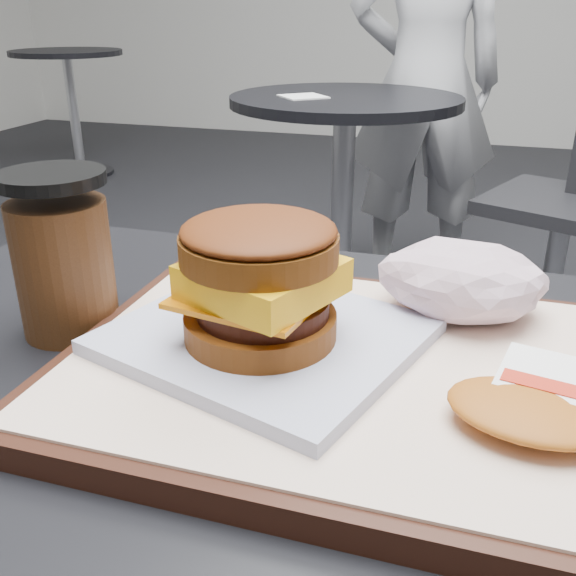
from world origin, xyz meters
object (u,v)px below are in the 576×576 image
Objects in this scene: breakfast_sandwich at (262,294)px; patron at (425,81)px; neighbor_table at (343,162)px; hash_brown at (558,402)px; crumpled_wrapper at (462,280)px; coffee_cup at (63,260)px; serving_tray at (354,373)px.

patron is (-0.10, 2.04, -0.08)m from breakfast_sandwich.
patron is at bearing 66.96° from neighbor_table.
hash_brown is 0.08× the size of patron.
neighbor_table is (-0.41, 1.50, -0.27)m from crumpled_wrapper.
hash_brown is at bearing -63.65° from crumpled_wrapper.
crumpled_wrapper is at bearing 81.97° from patron.
coffee_cup is at bearing 73.71° from patron.
hash_brown reaches higher than serving_tray.
patron is at bearing 94.66° from serving_tray.
serving_tray is at bearing 2.44° from breakfast_sandwich.
crumpled_wrapper is 0.96× the size of coffee_cup.
neighbor_table is 0.52m from patron.
neighbor_table is (-0.35, 1.60, -0.23)m from serving_tray.
serving_tray is at bearing 165.79° from hash_brown.
neighbor_table is (-0.47, 1.63, -0.25)m from hash_brown.
serving_tray is 0.51× the size of neighbor_table.
crumpled_wrapper is 0.29m from coffee_cup.
hash_brown is at bearing -8.67° from breakfast_sandwich.
serving_tray is 1.64× the size of breakfast_sandwich.
coffee_cup is at bearing 176.09° from serving_tray.
neighbor_table is at bearing 105.41° from crumpled_wrapper.
serving_tray is 0.25× the size of patron.
neighbor_table is at bearing 102.54° from serving_tray.
coffee_cup reaches higher than hash_brown.
patron is at bearing 92.92° from breakfast_sandwich.
hash_brown is at bearing -7.57° from coffee_cup.
neighbor_table is at bearing 106.28° from hash_brown.
breakfast_sandwich is 1.83× the size of hash_brown.
coffee_cup is 0.17× the size of neighbor_table.
serving_tray is 0.08m from breakfast_sandwich.
coffee_cup reaches higher than breakfast_sandwich.
crumpled_wrapper is (-0.06, 0.12, 0.02)m from hash_brown.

